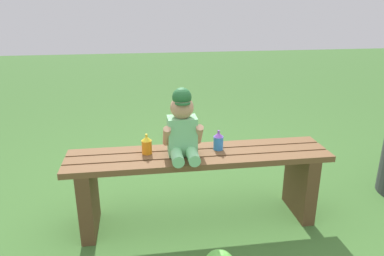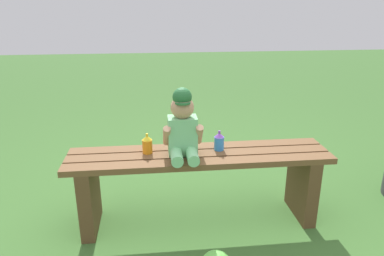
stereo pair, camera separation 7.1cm
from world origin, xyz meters
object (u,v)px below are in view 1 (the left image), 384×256
park_bench (199,176)px  sippy_cup_right (218,141)px  sippy_cup_left (147,144)px  child_figure (183,127)px

park_bench → sippy_cup_right: size_ratio=12.77×
sippy_cup_left → park_bench: bearing=-7.1°
child_figure → park_bench: bearing=6.7°
park_bench → sippy_cup_left: bearing=172.9°
park_bench → child_figure: 0.34m
park_bench → sippy_cup_right: (0.13, 0.04, 0.21)m
sippy_cup_left → sippy_cup_right: 0.44m
park_bench → sippy_cup_left: sippy_cup_left is taller
child_figure → sippy_cup_right: child_figure is taller
child_figure → sippy_cup_right: (0.23, 0.05, -0.12)m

